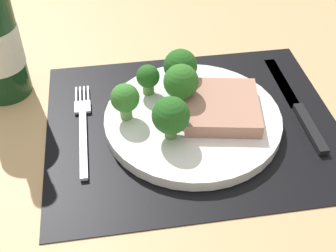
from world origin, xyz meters
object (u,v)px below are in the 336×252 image
object	(u,v)px
knife	(299,108)
steak	(221,106)
plate	(193,119)
fork	(83,127)

from	to	relation	value
knife	steak	bearing A→B (deg)	-177.81
plate	knife	world-z (taller)	plate
plate	fork	world-z (taller)	plate
fork	plate	bearing A→B (deg)	-1.89
steak	plate	bearing A→B (deg)	-177.83
steak	fork	xyz separation A→B (cm)	(-19.59, 1.27, -2.37)
fork	steak	bearing A→B (deg)	-0.37
steak	knife	bearing A→B (deg)	1.79
steak	fork	distance (cm)	19.77
steak	fork	bearing A→B (deg)	176.30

